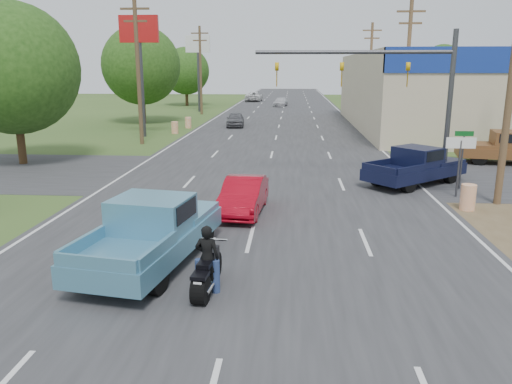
# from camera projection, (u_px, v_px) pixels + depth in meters

# --- Properties ---
(main_road) EXTENTS (15.00, 180.00, 0.02)m
(main_road) POSITION_uv_depth(u_px,v_px,m) (279.00, 126.00, 46.78)
(main_road) COLOR #2D2D30
(main_road) RESTS_ON ground
(cross_road) EXTENTS (120.00, 10.00, 0.02)m
(cross_road) POSITION_uv_depth(u_px,v_px,m) (267.00, 174.00, 25.48)
(cross_road) COLOR #2D2D30
(cross_road) RESTS_ON ground
(utility_pole_2) EXTENTS (2.00, 0.28, 10.00)m
(utility_pole_2) POSITION_uv_depth(u_px,v_px,m) (407.00, 68.00, 36.11)
(utility_pole_2) COLOR #4C3823
(utility_pole_2) RESTS_ON ground
(utility_pole_3) EXTENTS (2.00, 0.28, 10.00)m
(utility_pole_3) POSITION_uv_depth(u_px,v_px,m) (370.00, 68.00, 53.54)
(utility_pole_3) COLOR #4C3823
(utility_pole_3) RESTS_ON ground
(utility_pole_5) EXTENTS (2.00, 0.28, 10.00)m
(utility_pole_5) POSITION_uv_depth(u_px,v_px,m) (138.00, 68.00, 34.56)
(utility_pole_5) COLOR #4C3823
(utility_pole_5) RESTS_ON ground
(utility_pole_6) EXTENTS (2.00, 0.28, 10.00)m
(utility_pole_6) POSITION_uv_depth(u_px,v_px,m) (201.00, 68.00, 57.79)
(utility_pole_6) COLOR #4C3823
(utility_pole_6) RESTS_ON ground
(tree_0) EXTENTS (7.14, 7.14, 8.84)m
(tree_0) POSITION_uv_depth(u_px,v_px,m) (13.00, 69.00, 27.15)
(tree_0) COLOR #422D19
(tree_0) RESTS_ON ground
(tree_1) EXTENTS (7.56, 7.56, 9.36)m
(tree_1) POSITION_uv_depth(u_px,v_px,m) (141.00, 65.00, 48.33)
(tree_1) COLOR #422D19
(tree_1) RESTS_ON ground
(tree_2) EXTENTS (6.72, 6.72, 8.32)m
(tree_2) POSITION_uv_depth(u_px,v_px,m) (186.00, 71.00, 71.77)
(tree_2) COLOR #422D19
(tree_2) RESTS_ON ground
(tree_5) EXTENTS (7.98, 7.98, 9.88)m
(tree_5) POSITION_uv_depth(u_px,v_px,m) (442.00, 65.00, 96.48)
(tree_5) COLOR #422D19
(tree_5) RESTS_ON ground
(tree_6) EXTENTS (8.82, 8.82, 10.92)m
(tree_6) POSITION_uv_depth(u_px,v_px,m) (139.00, 62.00, 100.59)
(tree_6) COLOR #422D19
(tree_6) RESTS_ON ground
(barrel_0) EXTENTS (0.56, 0.56, 1.00)m
(barrel_0) POSITION_uv_depth(u_px,v_px,m) (468.00, 197.00, 18.99)
(barrel_0) COLOR orange
(barrel_0) RESTS_ON ground
(barrel_1) EXTENTS (0.56, 0.56, 1.00)m
(barrel_1) POSITION_uv_depth(u_px,v_px,m) (423.00, 159.00, 27.19)
(barrel_1) COLOR orange
(barrel_1) RESTS_ON ground
(barrel_2) EXTENTS (0.56, 0.56, 1.00)m
(barrel_2) POSITION_uv_depth(u_px,v_px,m) (175.00, 128.00, 41.46)
(barrel_2) COLOR orange
(barrel_2) RESTS_ON ground
(barrel_3) EXTENTS (0.56, 0.56, 1.00)m
(barrel_3) POSITION_uv_depth(u_px,v_px,m) (188.00, 123.00, 45.31)
(barrel_3) COLOR orange
(barrel_3) RESTS_ON ground
(pole_sign_left_near) EXTENTS (3.00, 0.35, 9.20)m
(pole_sign_left_near) POSITION_uv_depth(u_px,v_px,m) (140.00, 43.00, 38.06)
(pole_sign_left_near) COLOR #3F3F44
(pole_sign_left_near) RESTS_ON ground
(pole_sign_left_far) EXTENTS (3.00, 0.35, 9.20)m
(pole_sign_left_far) POSITION_uv_depth(u_px,v_px,m) (198.00, 53.00, 61.29)
(pole_sign_left_far) COLOR #3F3F44
(pole_sign_left_far) RESTS_ON ground
(lane_sign) EXTENTS (1.20, 0.08, 2.52)m
(lane_sign) POSITION_uv_depth(u_px,v_px,m) (460.00, 153.00, 20.57)
(lane_sign) COLOR #3F3F44
(lane_sign) RESTS_ON ground
(street_name_sign) EXTENTS (0.80, 0.08, 2.61)m
(street_name_sign) POSITION_uv_depth(u_px,v_px,m) (462.00, 154.00, 22.05)
(street_name_sign) COLOR #3F3F44
(street_name_sign) RESTS_ON ground
(signal_mast) EXTENTS (9.12, 0.40, 7.00)m
(signal_mast) POSITION_uv_depth(u_px,v_px,m) (392.00, 79.00, 22.95)
(signal_mast) COLOR #3F3F44
(signal_mast) RESTS_ON ground
(red_convertible) EXTENTS (1.68, 4.09, 1.32)m
(red_convertible) POSITION_uv_depth(u_px,v_px,m) (244.00, 196.00, 18.56)
(red_convertible) COLOR #A40717
(red_convertible) RESTS_ON ground
(motorcycle) EXTENTS (0.68, 2.21, 1.12)m
(motorcycle) POSITION_uv_depth(u_px,v_px,m) (207.00, 274.00, 11.91)
(motorcycle) COLOR black
(motorcycle) RESTS_ON ground
(rider) EXTENTS (0.61, 0.43, 1.59)m
(rider) POSITION_uv_depth(u_px,v_px,m) (207.00, 261.00, 11.89)
(rider) COLOR black
(rider) RESTS_ON ground
(blue_pickup) EXTENTS (3.11, 5.97, 1.88)m
(blue_pickup) POSITION_uv_depth(u_px,v_px,m) (153.00, 230.00, 13.71)
(blue_pickup) COLOR black
(blue_pickup) RESTS_ON ground
(navy_pickup) EXTENTS (5.33, 4.98, 1.75)m
(navy_pickup) POSITION_uv_depth(u_px,v_px,m) (417.00, 166.00, 23.20)
(navy_pickup) COLOR black
(navy_pickup) RESTS_ON ground
(brown_pickup) EXTENTS (5.87, 3.11, 1.85)m
(brown_pickup) POSITION_uv_depth(u_px,v_px,m) (507.00, 147.00, 28.20)
(brown_pickup) COLOR black
(brown_pickup) RESTS_ON ground
(distant_car_grey) EXTENTS (1.89, 4.05, 1.34)m
(distant_car_grey) POSITION_uv_depth(u_px,v_px,m) (235.00, 119.00, 46.37)
(distant_car_grey) COLOR #545559
(distant_car_grey) RESTS_ON ground
(distant_car_silver) EXTENTS (2.28, 4.42, 1.23)m
(distant_car_silver) POSITION_uv_depth(u_px,v_px,m) (281.00, 102.00, 71.56)
(distant_car_silver) COLOR silver
(distant_car_silver) RESTS_ON ground
(distant_car_white) EXTENTS (2.69, 5.52, 1.51)m
(distant_car_white) POSITION_uv_depth(u_px,v_px,m) (254.00, 97.00, 82.58)
(distant_car_white) COLOR silver
(distant_car_white) RESTS_ON ground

